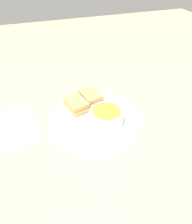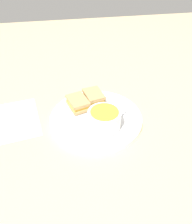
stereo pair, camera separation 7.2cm
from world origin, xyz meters
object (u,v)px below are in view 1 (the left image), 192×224
at_px(soup_bowl, 106,118).
at_px(spoon, 121,111).
at_px(sandwich_half_near, 91,97).
at_px(sandwich_half_far, 76,104).

xyz_separation_m(soup_bowl, spoon, (0.05, -0.07, -0.03)).
xyz_separation_m(soup_bowl, sandwich_half_near, (0.14, 0.01, -0.01)).
relative_size(sandwich_half_near, sandwich_half_far, 0.96).
bearing_deg(soup_bowl, sandwich_half_near, 2.86).
bearing_deg(spoon, soup_bowl, 151.78).
height_order(spoon, sandwich_half_near, sandwich_half_near).
bearing_deg(sandwich_half_near, sandwich_half_far, 113.42).
bearing_deg(spoon, sandwich_half_near, 67.74).
bearing_deg(soup_bowl, spoon, -56.07).
height_order(soup_bowl, sandwich_half_far, soup_bowl).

